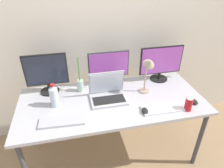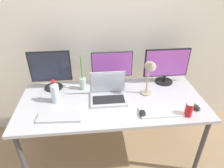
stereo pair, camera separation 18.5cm
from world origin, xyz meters
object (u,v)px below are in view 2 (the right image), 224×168
monitor_center (112,67)px  keyboard_main (59,117)px  laptop_silver (108,93)px  keyboard_aux (161,112)px  work_desk (112,104)px  monitor_right (166,65)px  mouse_by_laptop (195,107)px  bamboo_vase (83,82)px  soda_can_near_keyboard (189,110)px  water_bottle (55,92)px  desk_lamp (150,71)px  monitor_left (51,69)px  mouse_by_keyboard (143,113)px

monitor_center → keyboard_main: 0.76m
laptop_silver → keyboard_aux: size_ratio=0.92×
work_desk → monitor_right: 0.73m
mouse_by_laptop → bamboo_vase: bamboo_vase is taller
laptop_silver → soda_can_near_keyboard: (0.67, -0.34, 0.00)m
monitor_right → mouse_by_laptop: size_ratio=4.51×
mouse_by_laptop → water_bottle: 1.31m
water_bottle → monitor_right: bearing=12.3°
mouse_by_laptop → bamboo_vase: size_ratio=0.28×
monitor_right → desk_lamp: size_ratio=1.18×
work_desk → laptop_silver: laptop_silver is taller
monitor_right → mouse_by_laptop: (0.13, -0.49, -0.19)m
monitor_left → monitor_right: size_ratio=0.86×
monitor_center → keyboard_aux: size_ratio=1.15×
monitor_center → keyboard_aux: monitor_center is taller
work_desk → monitor_center: 0.40m
work_desk → monitor_right: bearing=24.6°
keyboard_main → water_bottle: bearing=106.3°
work_desk → desk_lamp: bearing=5.4°
keyboard_main → keyboard_aux: (0.89, -0.02, 0.00)m
keyboard_main → laptop_silver: bearing=33.7°
mouse_by_laptop → work_desk: bearing=149.7°
monitor_left → laptop_silver: bearing=-23.6°
monitor_center → work_desk: bearing=-96.0°
keyboard_main → water_bottle: water_bottle is taller
laptop_silver → soda_can_near_keyboard: bearing=-26.7°
water_bottle → mouse_by_laptop: bearing=-10.7°
keyboard_main → desk_lamp: (0.84, 0.26, 0.27)m
bamboo_vase → monitor_center: bearing=12.5°
keyboard_main → keyboard_aux: same height
mouse_by_keyboard → water_bottle: (-0.78, 0.28, 0.09)m
monitor_left → desk_lamp: monitor_left is taller
soda_can_near_keyboard → work_desk: bearing=154.7°
soda_can_near_keyboard → desk_lamp: desk_lamp is taller
work_desk → water_bottle: (-0.54, 0.03, 0.16)m
mouse_by_keyboard → keyboard_aux: bearing=8.9°
monitor_left → mouse_by_keyboard: monitor_left is taller
work_desk → monitor_center: (0.03, 0.30, 0.26)m
laptop_silver → monitor_left: bearing=156.4°
monitor_left → monitor_center: (0.63, 0.02, -0.02)m
work_desk → laptop_silver: (-0.03, 0.04, 0.12)m
monitor_right → keyboard_main: 1.22m
monitor_center → bamboo_vase: size_ratio=1.14×
monitor_center → water_bottle: monitor_center is taller
mouse_by_keyboard → soda_can_near_keyboard: soda_can_near_keyboard is taller
monitor_left → water_bottle: size_ratio=1.79×
laptop_silver → soda_can_near_keyboard: 0.75m
monitor_center → desk_lamp: size_ratio=1.05×
monitor_left → bamboo_vase: monitor_left is taller
monitor_left → monitor_center: bearing=1.6°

